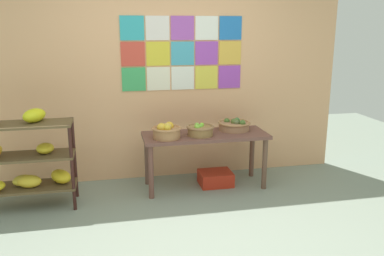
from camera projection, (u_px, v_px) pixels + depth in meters
ground at (198, 240)px, 3.65m from camera, size 9.39×9.39×0.00m
back_wall_with_art at (168, 64)px, 4.94m from camera, size 4.42×0.07×2.85m
banana_shelf_unit at (25, 155)px, 4.19m from camera, size 0.98×0.44×1.06m
display_table at (205, 141)px, 4.76m from camera, size 1.46×0.55×0.66m
fruit_basket_back_left at (167, 131)px, 4.52m from camera, size 0.33×0.33×0.18m
fruit_basket_right at (200, 130)px, 4.65m from camera, size 0.32×0.32×0.14m
fruit_basket_centre at (234, 125)px, 4.89m from camera, size 0.39×0.39×0.15m
produce_crate_under_table at (216, 178)px, 4.92m from camera, size 0.39×0.32×0.16m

